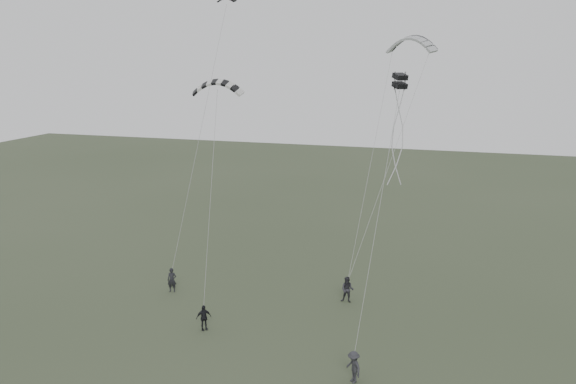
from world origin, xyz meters
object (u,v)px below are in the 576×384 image
(flyer_far, at_px, (353,367))
(kite_pale_large, at_px, (411,38))
(flyer_right, at_px, (347,290))
(flyer_center, at_px, (204,318))
(flyer_left, at_px, (172,280))
(kite_striped, at_px, (217,82))
(kite_box, at_px, (400,81))

(flyer_far, relative_size, kite_pale_large, 0.44)
(flyer_right, distance_m, kite_pale_large, 17.98)
(flyer_right, distance_m, flyer_center, 9.41)
(flyer_left, bearing_deg, kite_pale_large, 21.61)
(kite_striped, bearing_deg, flyer_far, -49.35)
(flyer_center, bearing_deg, kite_pale_large, 14.77)
(flyer_far, bearing_deg, flyer_left, -160.73)
(flyer_left, distance_m, kite_striped, 13.38)
(kite_striped, bearing_deg, flyer_right, -8.46)
(flyer_left, xyz_separation_m, kite_pale_large, (14.10, 9.98, 15.76))
(flyer_left, distance_m, kite_pale_large, 23.39)
(flyer_right, height_order, flyer_far, flyer_right)
(kite_striped, bearing_deg, flyer_center, -86.89)
(flyer_left, xyz_separation_m, kite_striped, (3.01, 1.54, 12.95))
(kite_pale_large, distance_m, kite_striped, 14.22)
(flyer_right, relative_size, kite_box, 2.41)
(flyer_center, distance_m, kite_striped, 14.35)
(kite_striped, distance_m, kite_box, 11.87)
(flyer_left, xyz_separation_m, kite_box, (14.51, -1.37, 13.26))
(kite_striped, bearing_deg, kite_box, -23.52)
(flyer_far, distance_m, kite_striped, 18.84)
(flyer_center, bearing_deg, flyer_left, 93.71)
(flyer_center, relative_size, kite_pale_large, 0.41)
(flyer_left, distance_m, kite_box, 19.70)
(flyer_far, xyz_separation_m, kite_box, (1.04, 5.88, 13.27))
(flyer_right, distance_m, kite_striped, 15.48)
(flyer_left, relative_size, kite_box, 2.34)
(flyer_far, height_order, kite_pale_large, kite_pale_large)
(flyer_right, distance_m, flyer_far, 9.13)
(flyer_left, bearing_deg, kite_box, -19.06)
(flyer_center, distance_m, kite_pale_large, 23.50)
(flyer_center, height_order, kite_pale_large, kite_pale_large)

